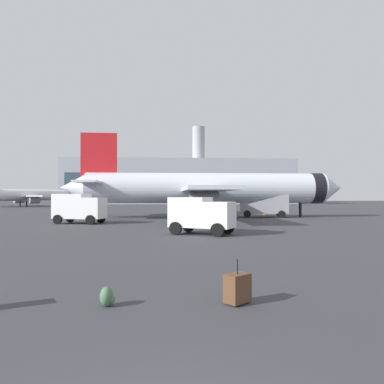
# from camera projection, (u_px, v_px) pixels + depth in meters

# --- Properties ---
(airplane_at_gate) EXTENTS (35.61, 32.01, 10.50)m
(airplane_at_gate) POSITION_uv_depth(u_px,v_px,m) (205.00, 188.00, 46.08)
(airplane_at_gate) COLOR silver
(airplane_at_gate) RESTS_ON ground
(airplane_taxiing) EXTENTS (23.08, 22.80, 8.37)m
(airplane_taxiing) POSITION_uv_depth(u_px,v_px,m) (29.00, 195.00, 96.16)
(airplane_taxiing) COLOR white
(airplane_taxiing) RESTS_ON ground
(service_truck) EXTENTS (5.21, 3.56, 2.90)m
(service_truck) POSITION_uv_depth(u_px,v_px,m) (79.00, 207.00, 35.65)
(service_truck) COLOR white
(service_truck) RESTS_ON ground
(fuel_truck) EXTENTS (6.37, 3.72, 3.20)m
(fuel_truck) POSITION_uv_depth(u_px,v_px,m) (263.00, 203.00, 46.53)
(fuel_truck) COLOR gray
(fuel_truck) RESTS_ON ground
(cargo_van) EXTENTS (4.82, 3.94, 2.60)m
(cargo_van) POSITION_uv_depth(u_px,v_px,m) (201.00, 214.00, 25.56)
(cargo_van) COLOR white
(cargo_van) RESTS_ON ground
(safety_cone_near) EXTENTS (0.44, 0.44, 0.73)m
(safety_cone_near) POSITION_uv_depth(u_px,v_px,m) (264.00, 212.00, 52.11)
(safety_cone_near) COLOR #F2590C
(safety_cone_near) RESTS_ON ground
(safety_cone_mid) EXTENTS (0.44, 0.44, 0.82)m
(safety_cone_mid) POSITION_uv_depth(u_px,v_px,m) (95.00, 217.00, 39.53)
(safety_cone_mid) COLOR #F2590C
(safety_cone_mid) RESTS_ON ground
(rolling_suitcase) EXTENTS (0.75, 0.71, 1.10)m
(rolling_suitcase) POSITION_uv_depth(u_px,v_px,m) (237.00, 288.00, 9.07)
(rolling_suitcase) COLOR brown
(rolling_suitcase) RESTS_ON ground
(traveller_backpack) EXTENTS (0.36, 0.40, 0.48)m
(traveller_backpack) POSITION_uv_depth(u_px,v_px,m) (107.00, 297.00, 8.84)
(traveller_backpack) COLOR #476B4C
(traveller_backpack) RESTS_ON ground
(terminal_building) EXTENTS (78.83, 18.95, 27.32)m
(terminal_building) POSITION_uv_depth(u_px,v_px,m) (180.00, 182.00, 129.19)
(terminal_building) COLOR #9EA3AD
(terminal_building) RESTS_ON ground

